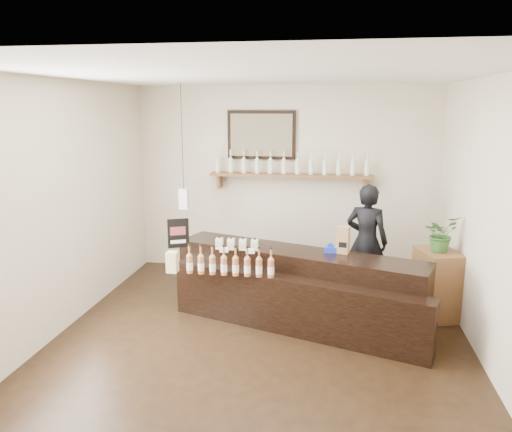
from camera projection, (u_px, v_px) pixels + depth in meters
name	position (u px, v px, depth m)	size (l,w,h in m)	color
ground	(259.00, 342.00, 5.41)	(5.00, 5.00, 0.00)	black
room_shell	(260.00, 187.00, 5.04)	(5.00, 5.00, 5.00)	beige
back_wall_decor	(274.00, 158.00, 7.34)	(2.66, 0.96, 1.69)	brown
counter	(296.00, 290.00, 5.83)	(3.03, 1.73, 0.99)	black
promo_sign	(178.00, 233.00, 5.93)	(0.24, 0.12, 0.35)	black
paper_bag	(343.00, 240.00, 5.71)	(0.17, 0.14, 0.32)	#916846
tape_dispenser	(330.00, 249.00, 5.74)	(0.14, 0.06, 0.12)	#1B34C1
side_cabinet	(437.00, 284.00, 5.98)	(0.55, 0.66, 0.82)	brown
potted_plant	(441.00, 234.00, 5.85)	(0.38, 0.33, 0.43)	#2F5F26
shopkeeper	(367.00, 234.00, 6.53)	(0.63, 0.41, 1.72)	black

